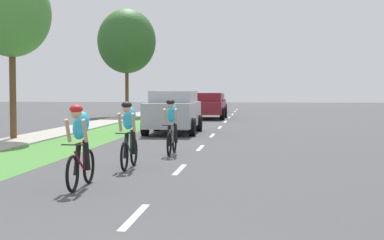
{
  "coord_description": "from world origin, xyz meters",
  "views": [
    {
      "loc": [
        1.75,
        -4.75,
        1.86
      ],
      "look_at": [
        -0.35,
        14.55,
        0.85
      ],
      "focal_mm": 55.3,
      "sensor_mm": 36.0,
      "label": 1
    }
  ],
  "objects": [
    {
      "name": "suv_silver",
      "position": [
        -1.72,
        19.96,
        0.95
      ],
      "size": [
        2.15,
        4.7,
        1.79
      ],
      "color": "#A5A8AD",
      "rests_on": "ground_plane"
    },
    {
      "name": "pickup_maroon",
      "position": [
        -1.26,
        32.32,
        0.83
      ],
      "size": [
        2.22,
        5.1,
        1.64
      ],
      "color": "maroon",
      "rests_on": "ground_plane"
    },
    {
      "name": "sidewalk_concrete",
      "position": [
        -6.67,
        20.0,
        0.0
      ],
      "size": [
        1.79,
        70.0,
        0.1
      ],
      "primitive_type": "cube",
      "color": "#9E998E",
      "rests_on": "ground_plane"
    },
    {
      "name": "ground_plane",
      "position": [
        0.0,
        20.0,
        0.0
      ],
      "size": [
        120.0,
        120.0,
        0.0
      ],
      "primitive_type": "plane",
      "color": "#424244"
    },
    {
      "name": "cyclist_lead",
      "position": [
        -1.53,
        6.01,
        0.81
      ],
      "size": [
        0.42,
        1.72,
        1.58
      ],
      "color": "black",
      "rests_on": "ground_plane"
    },
    {
      "name": "street_tree_far",
      "position": [
        -7.17,
        35.52,
        5.18
      ],
      "size": [
        4.03,
        4.03,
        7.4
      ],
      "color": "brown",
      "rests_on": "ground_plane"
    },
    {
      "name": "lane_markings_center",
      "position": [
        0.0,
        24.0,
        0.0
      ],
      "size": [
        0.12,
        52.71,
        0.01
      ],
      "color": "white",
      "rests_on": "ground_plane"
    },
    {
      "name": "street_tree_near",
      "position": [
        -7.19,
        16.23,
        4.61
      ],
      "size": [
        2.88,
        2.88,
        6.22
      ],
      "color": "brown",
      "rests_on": "ground_plane"
    },
    {
      "name": "cyclist_distant",
      "position": [
        -0.64,
        11.87,
        0.81
      ],
      "size": [
        0.42,
        1.72,
        1.58
      ],
      "color": "black",
      "rests_on": "ground_plane"
    },
    {
      "name": "cyclist_trailing",
      "position": [
        -1.21,
        8.82,
        0.81
      ],
      "size": [
        0.42,
        1.72,
        1.58
      ],
      "color": "black",
      "rests_on": "ground_plane"
    },
    {
      "name": "grass_verge",
      "position": [
        -4.57,
        20.0,
        0.0
      ],
      "size": [
        2.41,
        70.0,
        0.01
      ],
      "primitive_type": "cube",
      "color": "#478438",
      "rests_on": "ground_plane"
    },
    {
      "name": "sedan_blue",
      "position": [
        -1.68,
        43.56,
        0.77
      ],
      "size": [
        1.98,
        4.3,
        1.52
      ],
      "color": "#23389E",
      "rests_on": "ground_plane"
    }
  ]
}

